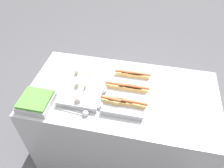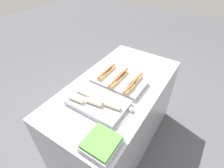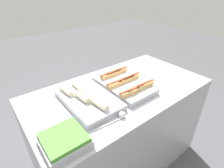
{
  "view_description": "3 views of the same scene",
  "coord_description": "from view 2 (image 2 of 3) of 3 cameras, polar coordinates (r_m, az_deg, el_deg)",
  "views": [
    {
      "loc": [
        0.17,
        -1.25,
        2.26
      ],
      "look_at": [
        -0.09,
        0.0,
        1.01
      ],
      "focal_mm": 35.0,
      "sensor_mm": 36.0,
      "label": 1
    },
    {
      "loc": [
        -1.18,
        -0.7,
        2.07
      ],
      "look_at": [
        -0.09,
        0.0,
        1.01
      ],
      "focal_mm": 28.0,
      "sensor_mm": 36.0,
      "label": 2
    },
    {
      "loc": [
        -0.85,
        -0.97,
        1.74
      ],
      "look_at": [
        -0.09,
        0.0,
        1.01
      ],
      "focal_mm": 28.0,
      "sensor_mm": 36.0,
      "label": 3
    }
  ],
  "objects": [
    {
      "name": "counter",
      "position": [
        2.11,
        1.33,
        -10.27
      ],
      "size": [
        1.59,
        0.84,
        0.93
      ],
      "color": "#A8AAB2",
      "rests_on": "ground_plane"
    },
    {
      "name": "tray_side_front",
      "position": [
        1.3,
        -3.49,
        -18.87
      ],
      "size": [
        0.25,
        0.24,
        0.07
      ],
      "color": "#A8AAB2",
      "rests_on": "counter"
    },
    {
      "name": "tray_hotdogs",
      "position": [
        1.78,
        2.23,
        1.16
      ],
      "size": [
        0.36,
        0.53,
        0.1
      ],
      "color": "#A8AAB2",
      "rests_on": "counter"
    },
    {
      "name": "ground_plane",
      "position": [
        2.48,
        1.17,
        -17.28
      ],
      "size": [
        12.0,
        12.0,
        0.0
      ],
      "primitive_type": "plane",
      "color": "#4C4C51"
    },
    {
      "name": "tray_wraps",
      "position": [
        1.56,
        -4.88,
        -5.89
      ],
      "size": [
        0.33,
        0.52,
        0.1
      ],
      "color": "#A8AAB2",
      "rests_on": "counter"
    },
    {
      "name": "serving_spoon_near",
      "position": [
        1.51,
        6.04,
        -8.9
      ],
      "size": [
        0.25,
        0.05,
        0.05
      ],
      "color": "silver",
      "rests_on": "counter"
    }
  ]
}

